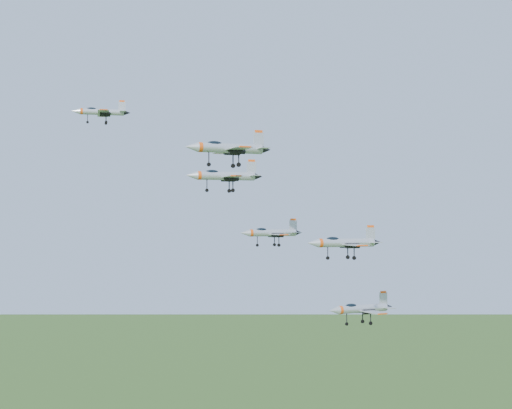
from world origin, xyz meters
TOP-DOWN VIEW (x-y plane):
  - jet_lead at (-20.20, 15.36)m, footprint 10.26×8.73m
  - jet_left_high at (-2.28, 1.74)m, footprint 13.88×11.70m
  - jet_right_high at (-9.14, -13.11)m, footprint 13.95×11.64m
  - jet_left_low at (7.74, 2.51)m, footprint 12.15×10.17m
  - jet_right_low at (10.03, -16.64)m, footprint 13.05×10.97m
  - jet_trail at (21.60, -6.00)m, footprint 13.91×11.48m

SIDE VIEW (x-z plane):
  - jet_trail at x=21.60m, z-range 115.69..119.41m
  - jet_right_low at x=10.03m, z-range 128.24..131.74m
  - jet_left_low at x=7.74m, z-range 129.66..132.91m
  - jet_left_high at x=-2.28m, z-range 139.48..143.21m
  - jet_right_high at x=-9.14m, z-range 142.70..146.43m
  - jet_lead at x=-20.20m, z-range 151.63..154.42m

